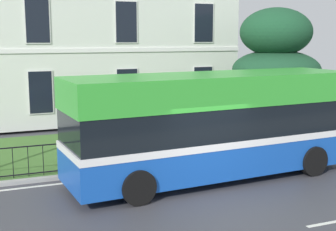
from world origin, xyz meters
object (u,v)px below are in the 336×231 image
(evergreen_tree, at_px, (277,76))
(georgian_townhouse, at_px, (66,2))
(single_decker_bus, at_px, (214,124))
(litter_bin, at_px, (89,148))

(evergreen_tree, bearing_deg, georgian_townhouse, 136.81)
(single_decker_bus, bearing_deg, evergreen_tree, 38.24)
(litter_bin, bearing_deg, georgian_townhouse, 83.00)
(evergreen_tree, distance_m, litter_bin, 10.42)
(evergreen_tree, bearing_deg, single_decker_bus, -137.78)
(georgian_townhouse, relative_size, single_decker_bus, 1.80)
(single_decker_bus, distance_m, litter_bin, 4.29)
(litter_bin, bearing_deg, evergreen_tree, 18.75)
(georgian_townhouse, xyz_separation_m, litter_bin, (-1.37, -11.12, -5.51))
(evergreen_tree, xyz_separation_m, single_decker_bus, (-6.31, -5.72, -0.86))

